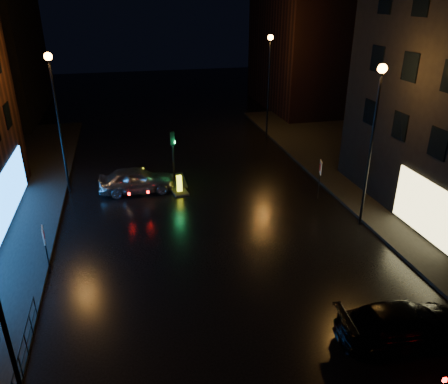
{
  "coord_description": "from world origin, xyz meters",
  "views": [
    {
      "loc": [
        -4.07,
        -12.47,
        11.32
      ],
      "look_at": [
        0.2,
        5.7,
        2.8
      ],
      "focal_mm": 35.0,
      "sensor_mm": 36.0,
      "label": 1
    }
  ],
  "objects_px": {
    "bollard_near": "(180,189)",
    "road_sign_right": "(320,171)",
    "traffic_signal": "(174,175)",
    "silver_hatchback": "(137,180)",
    "road_sign_left": "(44,239)",
    "bollard_far": "(143,180)",
    "dark_sedan": "(406,325)"
  },
  "relations": [
    {
      "from": "traffic_signal",
      "to": "bollard_near",
      "type": "xyz_separation_m",
      "value": [
        0.1,
        -1.77,
        -0.25
      ]
    },
    {
      "from": "road_sign_right",
      "to": "dark_sedan",
      "type": "bearing_deg",
      "value": 98.45
    },
    {
      "from": "bollard_near",
      "to": "road_sign_left",
      "type": "height_order",
      "value": "road_sign_left"
    },
    {
      "from": "dark_sedan",
      "to": "bollard_far",
      "type": "distance_m",
      "value": 18.4
    },
    {
      "from": "traffic_signal",
      "to": "bollard_near",
      "type": "relative_size",
      "value": 2.44
    },
    {
      "from": "silver_hatchback",
      "to": "road_sign_left",
      "type": "height_order",
      "value": "road_sign_left"
    },
    {
      "from": "bollard_far",
      "to": "road_sign_left",
      "type": "height_order",
      "value": "road_sign_left"
    },
    {
      "from": "dark_sedan",
      "to": "road_sign_right",
      "type": "xyz_separation_m",
      "value": [
        2.02,
        11.72,
        1.1
      ]
    },
    {
      "from": "dark_sedan",
      "to": "road_sign_right",
      "type": "bearing_deg",
      "value": -5.35
    },
    {
      "from": "dark_sedan",
      "to": "road_sign_right",
      "type": "relative_size",
      "value": 2.02
    },
    {
      "from": "dark_sedan",
      "to": "bollard_near",
      "type": "xyz_separation_m",
      "value": [
        -5.98,
        14.5,
        -0.46
      ]
    },
    {
      "from": "silver_hatchback",
      "to": "bollard_near",
      "type": "relative_size",
      "value": 3.25
    },
    {
      "from": "silver_hatchback",
      "to": "bollard_far",
      "type": "relative_size",
      "value": 3.53
    },
    {
      "from": "bollard_near",
      "to": "road_sign_right",
      "type": "bearing_deg",
      "value": -27.65
    },
    {
      "from": "traffic_signal",
      "to": "road_sign_left",
      "type": "height_order",
      "value": "traffic_signal"
    },
    {
      "from": "bollard_near",
      "to": "traffic_signal",
      "type": "bearing_deg",
      "value": 84.76
    },
    {
      "from": "traffic_signal",
      "to": "dark_sedan",
      "type": "bearing_deg",
      "value": -69.5
    },
    {
      "from": "road_sign_right",
      "to": "road_sign_left",
      "type": "bearing_deg",
      "value": 34.61
    },
    {
      "from": "bollard_near",
      "to": "bollard_far",
      "type": "bearing_deg",
      "value": 128.72
    },
    {
      "from": "bollard_far",
      "to": "road_sign_right",
      "type": "bearing_deg",
      "value": -34.94
    },
    {
      "from": "traffic_signal",
      "to": "silver_hatchback",
      "type": "xyz_separation_m",
      "value": [
        -2.45,
        -0.99,
        0.28
      ]
    },
    {
      "from": "bollard_near",
      "to": "road_sign_right",
      "type": "distance_m",
      "value": 8.62
    },
    {
      "from": "silver_hatchback",
      "to": "dark_sedan",
      "type": "height_order",
      "value": "silver_hatchback"
    },
    {
      "from": "bollard_near",
      "to": "road_sign_left",
      "type": "relative_size",
      "value": 0.63
    },
    {
      "from": "bollard_far",
      "to": "road_sign_left",
      "type": "relative_size",
      "value": 0.58
    },
    {
      "from": "silver_hatchback",
      "to": "dark_sedan",
      "type": "xyz_separation_m",
      "value": [
        8.54,
        -15.28,
        -0.07
      ]
    },
    {
      "from": "bollard_far",
      "to": "road_sign_right",
      "type": "height_order",
      "value": "road_sign_right"
    },
    {
      "from": "traffic_signal",
      "to": "silver_hatchback",
      "type": "distance_m",
      "value": 2.66
    },
    {
      "from": "dark_sedan",
      "to": "bollard_far",
      "type": "xyz_separation_m",
      "value": [
        -8.13,
        16.5,
        -0.48
      ]
    },
    {
      "from": "traffic_signal",
      "to": "bollard_near",
      "type": "distance_m",
      "value": 1.79
    },
    {
      "from": "bollard_near",
      "to": "bollard_far",
      "type": "relative_size",
      "value": 1.08
    },
    {
      "from": "bollard_near",
      "to": "bollard_far",
      "type": "height_order",
      "value": "bollard_near"
    }
  ]
}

